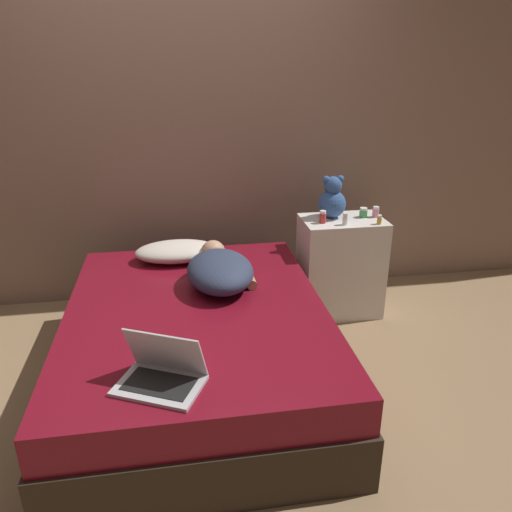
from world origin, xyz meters
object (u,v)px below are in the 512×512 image
(bottle_white, at_px, (345,219))
(bottle_red, at_px, (323,217))
(laptop, at_px, (162,373))
(bottle_pink, at_px, (376,212))
(pillow, at_px, (177,251))
(person_lying, at_px, (220,269))
(teddy_bear, at_px, (332,199))
(bottle_green, at_px, (363,213))
(bottle_amber, at_px, (379,220))

(bottle_white, xyz_separation_m, bottle_red, (-0.13, 0.06, 0.00))
(laptop, height_order, bottle_pink, bottle_pink)
(pillow, height_order, person_lying, person_lying)
(bottle_pink, bearing_deg, teddy_bear, 171.68)
(laptop, bearing_deg, teddy_bear, 76.47)
(bottle_green, bearing_deg, bottle_red, -166.32)
(pillow, relative_size, bottle_green, 8.25)
(person_lying, bearing_deg, bottle_white, 17.24)
(person_lying, bearing_deg, bottle_amber, 12.27)
(pillow, bearing_deg, teddy_bear, 3.15)
(pillow, xyz_separation_m, bottle_pink, (1.35, 0.01, 0.20))
(bottle_red, bearing_deg, laptop, -129.43)
(teddy_bear, bearing_deg, bottle_green, -8.59)
(pillow, relative_size, teddy_bear, 1.88)
(bottle_red, distance_m, bottle_amber, 0.37)
(pillow, height_order, bottle_white, bottle_white)
(laptop, height_order, bottle_green, bottle_green)
(laptop, relative_size, bottle_pink, 5.53)
(pillow, distance_m, teddy_bear, 1.09)
(pillow, xyz_separation_m, laptop, (-0.09, -1.32, -0.01))
(person_lying, xyz_separation_m, bottle_white, (0.85, 0.30, 0.17))
(bottle_white, bearing_deg, bottle_green, 37.74)
(teddy_bear, distance_m, bottle_white, 0.20)
(pillow, distance_m, bottle_red, 0.98)
(bottle_red, bearing_deg, person_lying, -153.34)
(teddy_bear, relative_size, bottle_red, 3.45)
(pillow, height_order, teddy_bear, teddy_bear)
(person_lying, distance_m, bottle_white, 0.92)
(pillow, relative_size, laptop, 1.33)
(bottle_green, distance_m, bottle_pink, 0.08)
(teddy_bear, xyz_separation_m, bottle_amber, (0.27, -0.19, -0.10))
(bottle_green, height_order, bottle_red, bottle_red)
(pillow, relative_size, bottle_amber, 8.74)
(person_lying, bearing_deg, laptop, -111.92)
(bottle_green, relative_size, bottle_pink, 0.89)
(bottle_amber, bearing_deg, pillow, 174.16)
(bottle_pink, xyz_separation_m, bottle_amber, (-0.03, -0.15, -0.01))
(person_lying, bearing_deg, pillow, 118.25)
(pillow, distance_m, person_lying, 0.48)
(bottle_green, distance_m, bottle_red, 0.32)
(teddy_bear, distance_m, bottle_red, 0.17)
(person_lying, relative_size, laptop, 1.70)
(teddy_bear, distance_m, bottle_green, 0.24)
(teddy_bear, relative_size, bottle_pink, 3.92)
(bottle_red, xyz_separation_m, bottle_pink, (0.39, 0.06, -0.00))
(laptop, distance_m, bottle_pink, 1.98)
(bottle_white, xyz_separation_m, bottle_pink, (0.26, 0.13, -0.00))
(bottle_green, bearing_deg, person_lying, -157.02)
(teddy_bear, height_order, bottle_red, teddy_bear)
(person_lying, bearing_deg, teddy_bear, 27.91)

